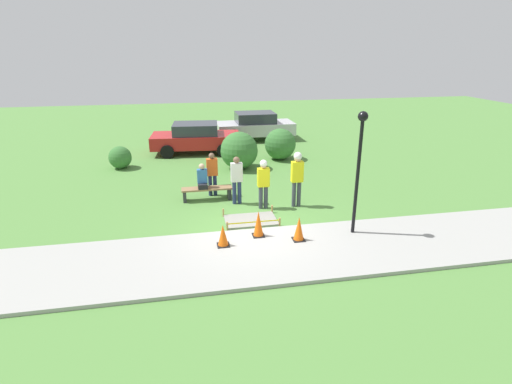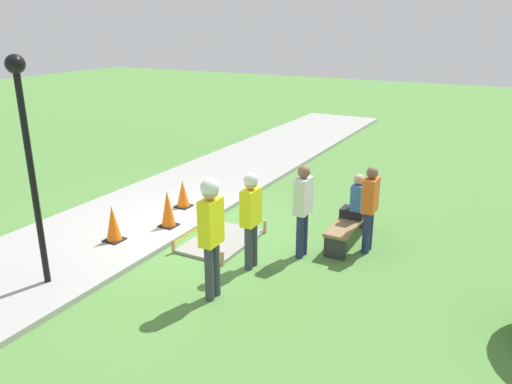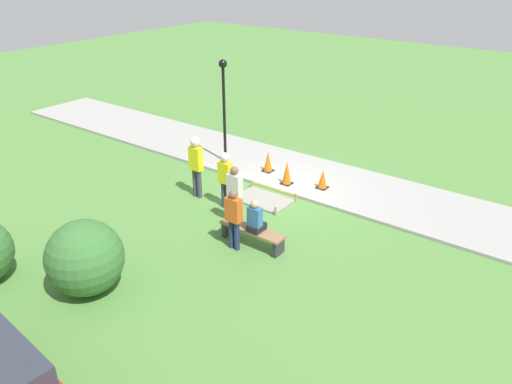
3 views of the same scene
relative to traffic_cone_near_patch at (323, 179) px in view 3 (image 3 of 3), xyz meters
name	(u,v)px [view 3 (image 3 of 3)]	position (x,y,z in m)	size (l,w,h in m)	color
ground_plane	(280,193)	(0.98, 0.92, -0.40)	(60.00, 60.00, 0.00)	#51843D
sidewalk	(306,175)	(0.98, -0.62, -0.35)	(28.00, 3.07, 0.10)	#9E9E99
wet_concrete_patch	(263,200)	(1.07, 1.68, -0.37)	(1.69, 1.11, 0.27)	gray
traffic_cone_near_patch	(323,179)	(0.00, 0.00, 0.00)	(0.34, 0.34, 0.62)	black
traffic_cone_far_patch	(287,173)	(1.07, 0.41, 0.08)	(0.34, 0.34, 0.77)	black
traffic_cone_sidewalk_edge	(268,161)	(2.14, -0.06, 0.04)	(0.34, 0.34, 0.70)	black
park_bench	(252,233)	(-0.16, 3.86, -0.07)	(1.82, 0.44, 0.46)	#2D2D33
person_seated_on_bench	(255,219)	(-0.30, 3.91, 0.41)	(0.36, 0.44, 0.89)	black
worker_supervisor	(225,176)	(1.69, 2.69, 0.62)	(0.40, 0.25, 1.73)	#383D47
worker_assistant	(196,161)	(2.86, 2.65, 0.79)	(0.40, 0.28, 1.95)	#383D47
bystander_in_orange_shirt	(234,216)	(0.09, 4.28, 0.52)	(0.40, 0.22, 1.64)	navy
bystander_in_gray_shirt	(235,192)	(0.86, 3.29, 0.57)	(0.40, 0.23, 1.72)	navy
lamppost_near	(224,96)	(3.86, 0.12, 2.06)	(0.28, 0.28, 3.56)	black
shrub_rounded_far	(85,258)	(1.59, 7.55, 0.44)	(1.69, 1.69, 1.69)	#387033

